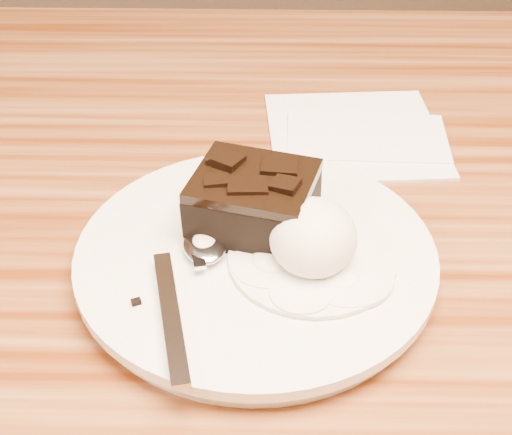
{
  "coord_description": "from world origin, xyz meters",
  "views": [
    {
      "loc": [
        -0.03,
        -0.45,
        1.09
      ],
      "look_at": [
        -0.03,
        -0.06,
        0.79
      ],
      "focal_mm": 51.76,
      "sensor_mm": 36.0,
      "label": 1
    }
  ],
  "objects_px": {
    "brownie": "(254,205)",
    "spoon": "(204,246)",
    "napkin": "(354,133)",
    "ice_cream_scoop": "(313,237)",
    "plate": "(256,261)"
  },
  "relations": [
    {
      "from": "brownie",
      "to": "spoon",
      "type": "xyz_separation_m",
      "value": [
        -0.03,
        -0.03,
        -0.01
      ]
    },
    {
      "from": "napkin",
      "to": "ice_cream_scoop",
      "type": "bearing_deg",
      "value": -103.49
    },
    {
      "from": "plate",
      "to": "brownie",
      "type": "xyz_separation_m",
      "value": [
        -0.0,
        0.03,
        0.03
      ]
    },
    {
      "from": "brownie",
      "to": "napkin",
      "type": "bearing_deg",
      "value": 61.33
    },
    {
      "from": "spoon",
      "to": "brownie",
      "type": "bearing_deg",
      "value": 28.39
    },
    {
      "from": "ice_cream_scoop",
      "to": "spoon",
      "type": "relative_size",
      "value": 0.37
    },
    {
      "from": "ice_cream_scoop",
      "to": "spoon",
      "type": "bearing_deg",
      "value": 173.74
    },
    {
      "from": "brownie",
      "to": "ice_cream_scoop",
      "type": "bearing_deg",
      "value": -42.43
    },
    {
      "from": "plate",
      "to": "spoon",
      "type": "relative_size",
      "value": 1.48
    },
    {
      "from": "brownie",
      "to": "spoon",
      "type": "height_order",
      "value": "brownie"
    },
    {
      "from": "ice_cream_scoop",
      "to": "brownie",
      "type": "bearing_deg",
      "value": 137.57
    },
    {
      "from": "brownie",
      "to": "napkin",
      "type": "height_order",
      "value": "brownie"
    },
    {
      "from": "plate",
      "to": "napkin",
      "type": "relative_size",
      "value": 1.65
    },
    {
      "from": "napkin",
      "to": "brownie",
      "type": "bearing_deg",
      "value": -118.67
    },
    {
      "from": "plate",
      "to": "brownie",
      "type": "distance_m",
      "value": 0.04
    }
  ]
}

